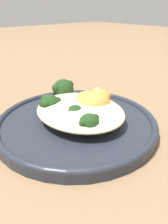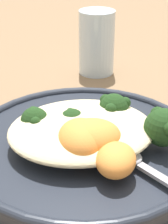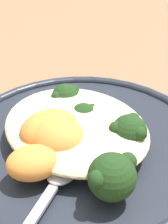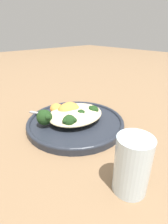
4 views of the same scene
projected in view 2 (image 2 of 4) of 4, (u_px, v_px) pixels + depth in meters
ground_plane at (95, 158)px, 0.44m from camera, size 4.00×4.00×0.00m
plate at (84, 144)px, 0.45m from camera, size 0.29×0.29×0.02m
quinoa_mound at (82, 129)px, 0.43m from camera, size 0.17×0.14×0.03m
broccoli_stalk_0 at (151, 131)px, 0.42m from camera, size 0.13×0.05×0.04m
broccoli_stalk_1 at (108, 116)px, 0.45m from camera, size 0.10×0.11×0.04m
broccoli_stalk_2 at (75, 130)px, 0.43m from camera, size 0.03×0.09×0.03m
broccoli_stalk_3 at (40, 125)px, 0.44m from camera, size 0.07×0.08×0.03m
sweet_potato_chunk_0 at (90, 138)px, 0.40m from camera, size 0.07×0.06×0.04m
sweet_potato_chunk_1 at (87, 145)px, 0.40m from camera, size 0.07×0.06×0.03m
sweet_potato_chunk_2 at (81, 139)px, 0.40m from camera, size 0.06×0.07×0.04m
sweet_potato_chunk_3 at (116, 160)px, 0.37m from camera, size 0.06×0.06×0.03m
spoon at (133, 160)px, 0.39m from camera, size 0.07×0.11×0.01m
water_glass at (97, 42)px, 0.65m from camera, size 0.06×0.06×0.11m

